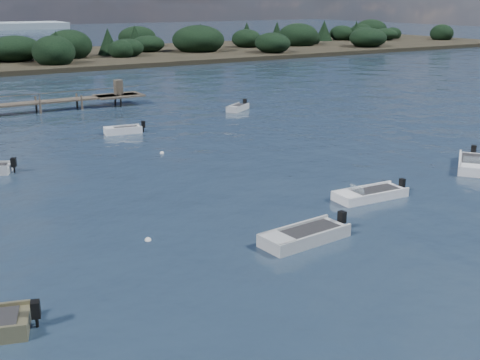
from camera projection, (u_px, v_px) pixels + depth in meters
ground at (53, 93)px, 73.53m from camera, size 400.00×400.00×0.00m
tender_far_white at (123, 131)px, 51.76m from camera, size 3.59×1.75×1.21m
dinghy_mid_white_a at (370, 196)px, 34.98m from camera, size 4.82×1.94×1.12m
dinghy_mid_grey at (304, 238)px, 28.76m from camera, size 4.99×2.09×1.25m
tender_far_grey_b at (238, 109)px, 62.33m from camera, size 3.36×2.78×1.20m
dinghy_mid_white_b at (473, 166)px, 41.18m from camera, size 5.05×4.51×1.33m
buoy_c at (148, 240)px, 28.90m from camera, size 0.32×0.32×0.32m
buoy_e at (162, 153)px, 45.13m from camera, size 0.32×0.32×0.32m
far_headland at (124, 47)px, 118.10m from camera, size 190.00×40.00×5.80m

